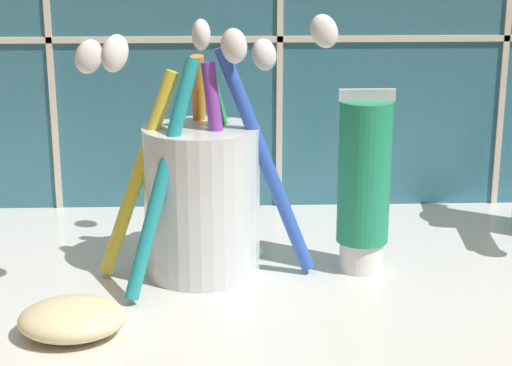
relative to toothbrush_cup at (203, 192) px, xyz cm
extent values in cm
cube|color=silver|center=(4.20, -4.59, -6.71)|extent=(74.38, 40.00, 2.00)
cube|color=beige|center=(4.20, 14.81, 8.42)|extent=(84.38, 0.24, 0.50)
cylinder|color=silver|center=(-0.04, 0.03, -0.66)|extent=(7.75, 7.75, 10.10)
cylinder|color=blue|center=(4.55, -0.49, 2.16)|extent=(6.68, 1.17, 15.28)
ellipsoid|color=white|center=(7.85, -0.63, 10.66)|extent=(2.42, 1.40, 2.66)
cylinder|color=green|center=(2.06, 1.43, 1.22)|extent=(4.28, 2.56, 13.30)
ellipsoid|color=white|center=(3.87, 2.23, 8.83)|extent=(2.53, 2.08, 2.56)
cylinder|color=orange|center=(-0.16, 3.03, 1.76)|extent=(1.17, 3.70, 14.31)
ellipsoid|color=white|center=(-0.04, 4.61, 9.91)|extent=(1.45, 2.17, 2.48)
cylinder|color=yellow|center=(-4.17, -0.50, 1.40)|extent=(5.76, 1.53, 13.74)
ellipsoid|color=white|center=(-6.95, -0.81, 9.15)|extent=(2.47, 1.55, 2.64)
cylinder|color=teal|center=(-2.41, -3.11, 1.83)|extent=(5.22, 5.77, 14.64)
ellipsoid|color=white|center=(-4.69, -5.71, 9.99)|extent=(2.57, 2.67, 2.68)
cylinder|color=purple|center=(1.26, -0.98, 1.72)|extent=(2.73, 1.85, 14.18)
ellipsoid|color=white|center=(2.15, -1.36, 9.85)|extent=(2.30, 1.96, 2.39)
cylinder|color=white|center=(10.83, 0.03, -4.65)|extent=(3.00, 3.00, 2.12)
cylinder|color=#1E8C60|center=(10.83, 0.03, 1.23)|extent=(3.53, 3.53, 9.66)
cube|color=silver|center=(10.83, 0.03, 6.46)|extent=(3.71, 0.36, 0.80)
ellipsoid|color=beige|center=(-7.33, -9.46, -4.71)|extent=(6.20, 5.35, 2.01)
camera|label=1|loc=(1.56, -54.79, 16.32)|focal=60.00mm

